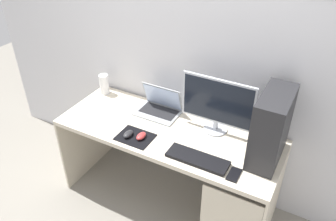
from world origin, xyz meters
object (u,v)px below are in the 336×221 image
Objects in this scene: pc_tower at (271,127)px; cell_phone at (234,174)px; monitor at (217,105)px; speaker at (104,84)px; laptop at (159,107)px; mouse_left at (141,136)px; keyboard at (197,159)px; mouse_right at (128,134)px.

cell_phone is (-0.13, -0.27, -0.24)m from pc_tower.
monitor is 1.06m from speaker.
laptop reaches higher than mouse_left.
speaker reaches higher than keyboard.
pc_tower is 1.16× the size of keyboard.
mouse_left and mouse_right have the same top height.
keyboard is 4.38× the size of mouse_right.
laptop is 0.63m from keyboard.
monitor is at bearing 126.73° from cell_phone.
monitor is 1.60× the size of laptop.
cell_phone is at bearing -27.36° from laptop.
speaker is at bearing 173.81° from pc_tower.
monitor is 0.59m from mouse_left.
keyboard is 0.55m from mouse_right.
monitor reaches higher than laptop.
keyboard is at bearing -21.00° from speaker.
speaker is (-0.57, 0.03, 0.04)m from laptop.
speaker is 1.40m from cell_phone.
pc_tower is 0.52m from keyboard.
mouse_left is at bearing -164.46° from pc_tower.
speaker is 0.73m from mouse_left.
pc_tower is 0.90× the size of monitor.
laptop is at bearing -3.10° from speaker.
keyboard is (1.07, -0.41, -0.08)m from speaker.
mouse_left is 1.00× the size of mouse_right.
laptop is (-0.48, 0.02, -0.18)m from monitor.
monitor is 4.14× the size of cell_phone.
mouse_right is (-0.55, -0.01, 0.01)m from keyboard.
pc_tower is 0.90m from mouse_left.
pc_tower reaches higher than mouse_left.
mouse_left is (-0.43, -0.34, -0.21)m from monitor.
mouse_right is at bearing -179.48° from keyboard.
keyboard is at bearing 176.53° from cell_phone.
speaker is 1.35× the size of cell_phone.
laptop is at bearing 143.03° from keyboard.
pc_tower is 5.07× the size of mouse_left.
laptop is at bearing 98.33° from mouse_left.
pc_tower is at bearing 64.92° from cell_phone.
cell_phone is (0.81, -0.01, -0.02)m from mouse_right.
mouse_right is at bearing 179.23° from cell_phone.
keyboard is 0.26m from cell_phone.
monitor is at bearing -2.15° from laptop.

